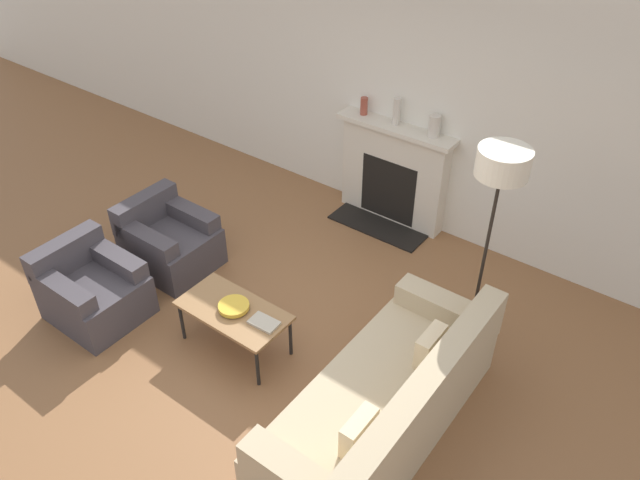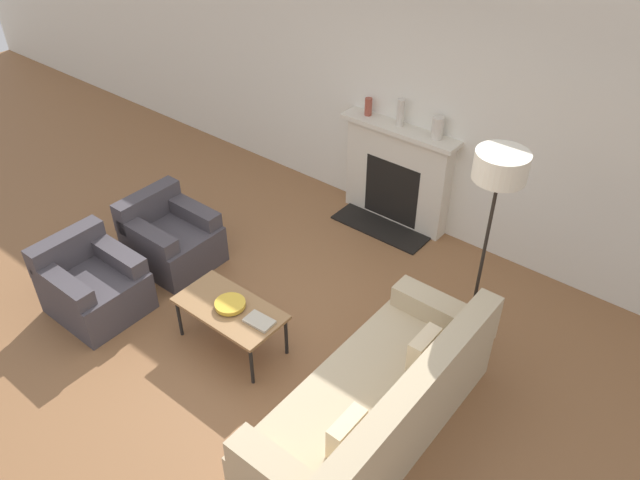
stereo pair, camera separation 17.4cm
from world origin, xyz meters
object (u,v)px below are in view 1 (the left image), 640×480
at_px(coffee_table, 234,313).
at_px(mantel_vase_center_left, 397,112).
at_px(armchair_near, 92,290).
at_px(mantel_vase_center_right, 434,126).
at_px(book, 264,323).
at_px(floor_lamp, 499,183).
at_px(armchair_far, 169,241).
at_px(bowl, 234,306).
at_px(mantel_vase_left, 364,106).
at_px(fireplace, 393,174).
at_px(couch, 386,404).

height_order(coffee_table, mantel_vase_center_left, mantel_vase_center_left).
height_order(armchair_near, coffee_table, armchair_near).
bearing_deg(mantel_vase_center_right, book, -92.46).
height_order(floor_lamp, mantel_vase_center_left, floor_lamp).
bearing_deg(armchair_near, mantel_vase_center_left, -23.72).
bearing_deg(armchair_far, armchair_near, -180.00).
distance_m(armchair_far, coffee_table, 1.46).
height_order(armchair_near, mantel_vase_center_right, mantel_vase_center_right).
relative_size(bowl, mantel_vase_left, 1.39).
relative_size(fireplace, armchair_far, 1.64).
distance_m(armchair_far, floor_lamp, 3.41).
relative_size(armchair_far, book, 3.27).
height_order(couch, mantel_vase_left, mantel_vase_left).
xyz_separation_m(bowl, mantel_vase_center_left, (-0.01, 2.61, 0.85)).
bearing_deg(book, floor_lamp, 45.58).
bearing_deg(mantel_vase_center_right, couch, -66.75).
bearing_deg(mantel_vase_center_left, armchair_far, -122.39).
xyz_separation_m(armchair_far, book, (1.71, -0.44, 0.17)).
height_order(armchair_far, mantel_vase_center_left, mantel_vase_center_left).
bearing_deg(armchair_far, fireplace, -33.05).
xyz_separation_m(bowl, mantel_vase_center_right, (0.44, 2.61, 0.82)).
bearing_deg(armchair_near, book, -73.21).
height_order(couch, coffee_table, couch).
bearing_deg(mantel_vase_left, coffee_table, -80.92).
bearing_deg(coffee_table, mantel_vase_center_left, 90.20).
relative_size(mantel_vase_left, mantel_vase_center_left, 0.66).
bearing_deg(coffee_table, armchair_far, 161.18).
relative_size(coffee_table, book, 3.86).
bearing_deg(fireplace, mantel_vase_left, 178.15).
relative_size(armchair_near, bowl, 3.09).
relative_size(couch, coffee_table, 2.25).
distance_m(couch, mantel_vase_left, 3.40).
bearing_deg(fireplace, armchair_far, -123.05).
bearing_deg(bowl, armchair_far, 161.52).
xyz_separation_m(armchair_near, book, (1.71, 0.51, 0.17)).
xyz_separation_m(fireplace, mantel_vase_center_left, (-0.03, 0.01, 0.75)).
distance_m(couch, floor_lamp, 1.93).
xyz_separation_m(coffee_table, mantel_vase_center_left, (-0.01, 2.62, 0.92)).
xyz_separation_m(couch, bowl, (-1.55, -0.02, 0.17)).
xyz_separation_m(couch, mantel_vase_center_right, (-1.11, 2.59, 0.98)).
relative_size(armchair_near, floor_lamp, 0.44).
bearing_deg(mantel_vase_center_right, coffee_table, -99.59).
height_order(couch, mantel_vase_center_left, mantel_vase_center_left).
distance_m(armchair_near, armchair_far, 0.95).
distance_m(coffee_table, mantel_vase_center_right, 2.80).
height_order(floor_lamp, mantel_vase_left, floor_lamp).
xyz_separation_m(armchair_near, mantel_vase_center_left, (1.37, 3.11, 1.04)).
relative_size(coffee_table, floor_lamp, 0.52).
bearing_deg(armchair_near, couch, -80.03).
height_order(mantel_vase_left, mantel_vase_center_left, mantel_vase_center_left).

